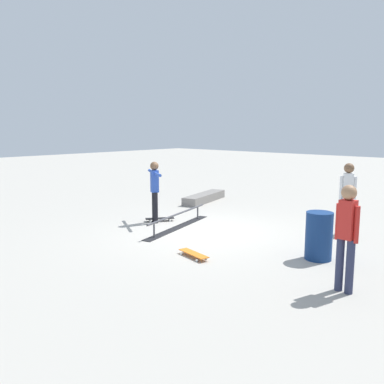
{
  "coord_description": "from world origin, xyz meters",
  "views": [
    {
      "loc": [
        7.71,
        6.58,
        2.6
      ],
      "look_at": [
        0.14,
        -0.29,
        1.0
      ],
      "focal_mm": 38.53,
      "sensor_mm": 36.0,
      "label": 1
    }
  ],
  "objects_px": {
    "grind_rail": "(178,221)",
    "skate_ledge": "(204,198)",
    "bystander_red_shirt": "(347,232)",
    "bystander_white_shirt": "(348,195)",
    "loose_skateboard_orange": "(194,254)",
    "trash_bin": "(319,236)",
    "skateboard_main": "(160,219)",
    "skater_main": "(155,187)"
  },
  "relations": [
    {
      "from": "grind_rail",
      "to": "skate_ledge",
      "type": "distance_m",
      "value": 3.95
    },
    {
      "from": "skate_ledge",
      "to": "bystander_red_shirt",
      "type": "relative_size",
      "value": 1.35
    },
    {
      "from": "bystander_white_shirt",
      "to": "grind_rail",
      "type": "bearing_deg",
      "value": 7.41
    },
    {
      "from": "grind_rail",
      "to": "bystander_white_shirt",
      "type": "distance_m",
      "value": 4.29
    },
    {
      "from": "grind_rail",
      "to": "bystander_red_shirt",
      "type": "xyz_separation_m",
      "value": [
        1.29,
        4.95,
        0.81
      ]
    },
    {
      "from": "skate_ledge",
      "to": "loose_skateboard_orange",
      "type": "bearing_deg",
      "value": 38.56
    },
    {
      "from": "grind_rail",
      "to": "loose_skateboard_orange",
      "type": "xyz_separation_m",
      "value": [
        1.59,
        1.98,
        -0.1
      ]
    },
    {
      "from": "loose_skateboard_orange",
      "to": "trash_bin",
      "type": "height_order",
      "value": "trash_bin"
    },
    {
      "from": "skateboard_main",
      "to": "bystander_red_shirt",
      "type": "xyz_separation_m",
      "value": [
        1.49,
        5.85,
        0.9
      ]
    },
    {
      "from": "skater_main",
      "to": "trash_bin",
      "type": "xyz_separation_m",
      "value": [
        0.01,
        4.79,
        -0.5
      ]
    },
    {
      "from": "bystander_white_shirt",
      "to": "bystander_red_shirt",
      "type": "xyz_separation_m",
      "value": [
        3.58,
        1.41,
        -0.02
      ]
    },
    {
      "from": "skateboard_main",
      "to": "bystander_white_shirt",
      "type": "relative_size",
      "value": 0.43
    },
    {
      "from": "skate_ledge",
      "to": "bystander_white_shirt",
      "type": "height_order",
      "value": "bystander_white_shirt"
    },
    {
      "from": "skater_main",
      "to": "bystander_white_shirt",
      "type": "height_order",
      "value": "bystander_white_shirt"
    },
    {
      "from": "bystander_white_shirt",
      "to": "bystander_red_shirt",
      "type": "bearing_deg",
      "value": 86.08
    },
    {
      "from": "skateboard_main",
      "to": "trash_bin",
      "type": "height_order",
      "value": "trash_bin"
    },
    {
      "from": "skate_ledge",
      "to": "trash_bin",
      "type": "height_order",
      "value": "trash_bin"
    },
    {
      "from": "skateboard_main",
      "to": "skate_ledge",
      "type": "bearing_deg",
      "value": 55.34
    },
    {
      "from": "trash_bin",
      "to": "grind_rail",
      "type": "bearing_deg",
      "value": -90.12
    },
    {
      "from": "bystander_red_shirt",
      "to": "loose_skateboard_orange",
      "type": "distance_m",
      "value": 3.11
    },
    {
      "from": "loose_skateboard_orange",
      "to": "bystander_red_shirt",
      "type": "bearing_deg",
      "value": 18.23
    },
    {
      "from": "bystander_white_shirt",
      "to": "loose_skateboard_orange",
      "type": "height_order",
      "value": "bystander_white_shirt"
    },
    {
      "from": "skate_ledge",
      "to": "bystander_white_shirt",
      "type": "distance_m",
      "value": 5.72
    },
    {
      "from": "bystander_red_shirt",
      "to": "trash_bin",
      "type": "bearing_deg",
      "value": -45.43
    },
    {
      "from": "skater_main",
      "to": "trash_bin",
      "type": "relative_size",
      "value": 1.76
    },
    {
      "from": "bystander_white_shirt",
      "to": "skater_main",
      "type": "bearing_deg",
      "value": 1.92
    },
    {
      "from": "bystander_white_shirt",
      "to": "trash_bin",
      "type": "distance_m",
      "value": 2.38
    },
    {
      "from": "skater_main",
      "to": "skateboard_main",
      "type": "relative_size",
      "value": 2.21
    },
    {
      "from": "grind_rail",
      "to": "trash_bin",
      "type": "bearing_deg",
      "value": 75.14
    },
    {
      "from": "bystander_red_shirt",
      "to": "skate_ledge",
      "type": "bearing_deg",
      "value": -28.57
    },
    {
      "from": "grind_rail",
      "to": "bystander_white_shirt",
      "type": "height_order",
      "value": "bystander_white_shirt"
    },
    {
      "from": "trash_bin",
      "to": "skater_main",
      "type": "bearing_deg",
      "value": -90.08
    },
    {
      "from": "skateboard_main",
      "to": "loose_skateboard_orange",
      "type": "distance_m",
      "value": 3.39
    },
    {
      "from": "grind_rail",
      "to": "trash_bin",
      "type": "height_order",
      "value": "trash_bin"
    },
    {
      "from": "bystander_red_shirt",
      "to": "loose_skateboard_orange",
      "type": "xyz_separation_m",
      "value": [
        0.29,
        -2.97,
        -0.9
      ]
    },
    {
      "from": "loose_skateboard_orange",
      "to": "skate_ledge",
      "type": "bearing_deg",
      "value": 141.12
    },
    {
      "from": "skate_ledge",
      "to": "loose_skateboard_orange",
      "type": "distance_m",
      "value": 6.39
    },
    {
      "from": "skater_main",
      "to": "skate_ledge",
      "type": "bearing_deg",
      "value": -41.75
    },
    {
      "from": "bystander_white_shirt",
      "to": "skateboard_main",
      "type": "bearing_deg",
      "value": -0.17
    },
    {
      "from": "skate_ledge",
      "to": "skateboard_main",
      "type": "distance_m",
      "value": 3.4
    },
    {
      "from": "skater_main",
      "to": "loose_skateboard_orange",
      "type": "distance_m",
      "value": 3.4
    },
    {
      "from": "bystander_white_shirt",
      "to": "skate_ledge",
      "type": "bearing_deg",
      "value": -36.94
    }
  ]
}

